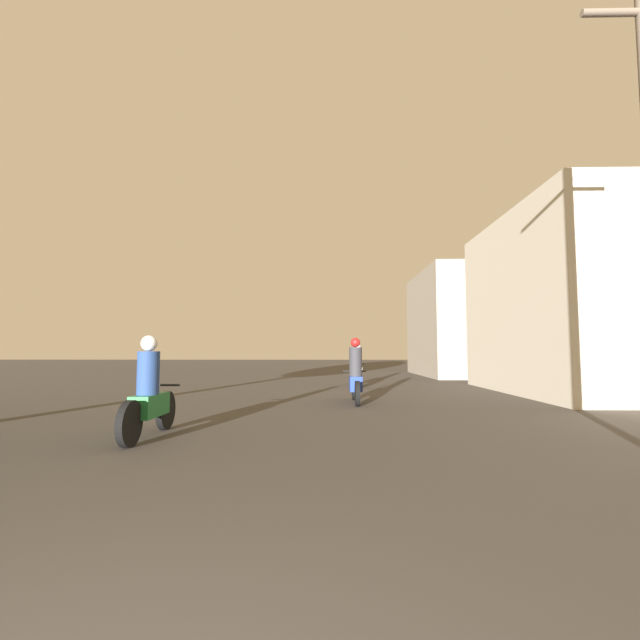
{
  "coord_description": "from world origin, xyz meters",
  "views": [
    {
      "loc": [
        0.83,
        -0.58,
        1.3
      ],
      "look_at": [
        0.47,
        17.42,
        2.59
      ],
      "focal_mm": 24.0,
      "sensor_mm": 36.0,
      "label": 1
    }
  ],
  "objects_px": {
    "motorcycle_blue": "(356,376)",
    "motorcycle_white": "(357,369)",
    "building_right_far": "(462,324)",
    "motorcycle_green": "(149,397)",
    "building_right_near": "(580,304)"
  },
  "relations": [
    {
      "from": "motorcycle_blue",
      "to": "motorcycle_white",
      "type": "relative_size",
      "value": 0.91
    },
    {
      "from": "motorcycle_white",
      "to": "building_right_far",
      "type": "bearing_deg",
      "value": 58.99
    },
    {
      "from": "motorcycle_white",
      "to": "motorcycle_green",
      "type": "bearing_deg",
      "value": -102.04
    },
    {
      "from": "motorcycle_green",
      "to": "motorcycle_white",
      "type": "distance_m",
      "value": 10.05
    },
    {
      "from": "building_right_far",
      "to": "motorcycle_white",
      "type": "bearing_deg",
      "value": -130.9
    },
    {
      "from": "motorcycle_white",
      "to": "building_right_near",
      "type": "height_order",
      "value": "building_right_near"
    },
    {
      "from": "motorcycle_white",
      "to": "building_right_near",
      "type": "bearing_deg",
      "value": -11.2
    },
    {
      "from": "motorcycle_white",
      "to": "building_right_far",
      "type": "distance_m",
      "value": 9.38
    },
    {
      "from": "motorcycle_blue",
      "to": "building_right_near",
      "type": "height_order",
      "value": "building_right_near"
    },
    {
      "from": "motorcycle_white",
      "to": "building_right_far",
      "type": "height_order",
      "value": "building_right_far"
    },
    {
      "from": "motorcycle_white",
      "to": "building_right_near",
      "type": "xyz_separation_m",
      "value": [
        6.65,
        -2.56,
        2.12
      ]
    },
    {
      "from": "motorcycle_green",
      "to": "building_right_far",
      "type": "distance_m",
      "value": 19.04
    },
    {
      "from": "motorcycle_green",
      "to": "motorcycle_blue",
      "type": "distance_m",
      "value": 5.49
    },
    {
      "from": "motorcycle_blue",
      "to": "building_right_far",
      "type": "xyz_separation_m",
      "value": [
        6.37,
        11.9,
        2.05
      ]
    },
    {
      "from": "motorcycle_green",
      "to": "motorcycle_blue",
      "type": "height_order",
      "value": "motorcycle_blue"
    }
  ]
}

